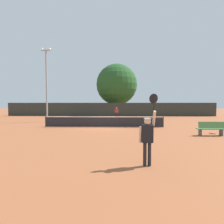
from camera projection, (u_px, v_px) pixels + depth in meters
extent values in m
plane|color=#9E5633|center=(104.00, 127.00, 16.15)|extent=(120.00, 120.00, 0.00)
cube|color=#232328|center=(104.00, 122.00, 16.12)|extent=(10.84, 0.03, 0.91)
cube|color=white|center=(104.00, 117.00, 16.10)|extent=(10.84, 0.04, 0.06)
cylinder|color=#333338|center=(46.00, 121.00, 16.29)|extent=(0.08, 0.08, 1.07)
cylinder|color=#333338|center=(163.00, 121.00, 15.95)|extent=(0.08, 0.08, 1.07)
cube|color=#2D332D|center=(110.00, 109.00, 30.34)|extent=(35.96, 0.12, 2.28)
cube|color=black|center=(147.00, 134.00, 6.03)|extent=(0.38, 0.22, 0.61)
sphere|color=beige|center=(147.00, 122.00, 6.01)|extent=(0.23, 0.23, 0.23)
cylinder|color=white|center=(147.00, 119.00, 6.01)|extent=(0.24, 0.24, 0.04)
cylinder|color=black|center=(145.00, 154.00, 6.07)|extent=(0.12, 0.12, 0.82)
cylinder|color=black|center=(149.00, 154.00, 6.07)|extent=(0.12, 0.12, 0.82)
cylinder|color=beige|center=(140.00, 134.00, 6.04)|extent=(0.09, 0.17, 0.58)
cylinder|color=beige|center=(154.00, 118.00, 6.09)|extent=(0.09, 0.32, 0.56)
cylinder|color=black|center=(154.00, 107.00, 6.13)|extent=(0.04, 0.11, 0.28)
ellipsoid|color=black|center=(154.00, 99.00, 6.17)|extent=(0.30, 0.13, 0.36)
cube|color=red|center=(116.00, 111.00, 27.09)|extent=(0.38, 0.22, 0.57)
sphere|color=#8C6647|center=(116.00, 108.00, 27.07)|extent=(0.22, 0.22, 0.22)
cylinder|color=white|center=(116.00, 108.00, 27.06)|extent=(0.23, 0.23, 0.04)
cylinder|color=black|center=(116.00, 115.00, 27.12)|extent=(0.12, 0.12, 0.77)
cylinder|color=black|center=(117.00, 115.00, 27.12)|extent=(0.12, 0.12, 0.77)
cylinder|color=#8C6647|center=(115.00, 111.00, 27.10)|extent=(0.09, 0.17, 0.54)
cylinder|color=#8C6647|center=(118.00, 111.00, 27.08)|extent=(0.09, 0.15, 0.54)
sphere|color=#CCE033|center=(78.00, 126.00, 16.95)|extent=(0.07, 0.07, 0.07)
cylinder|color=black|center=(213.00, 134.00, 12.38)|extent=(0.28, 0.04, 0.04)
ellipsoid|color=red|center=(211.00, 133.00, 12.70)|extent=(0.28, 0.36, 0.04)
cube|color=#478C4C|center=(211.00, 129.00, 11.84)|extent=(1.80, 0.40, 0.06)
cube|color=#478C4C|center=(212.00, 125.00, 11.65)|extent=(1.80, 0.12, 0.44)
cube|color=#4C4C51|center=(200.00, 132.00, 11.87)|extent=(0.08, 0.36, 0.45)
cube|color=#4C4C51|center=(221.00, 132.00, 11.83)|extent=(0.08, 0.36, 0.45)
cylinder|color=gray|center=(47.00, 87.00, 20.54)|extent=(0.18, 0.18, 8.26)
cube|color=gray|center=(46.00, 50.00, 20.33)|extent=(1.10, 0.10, 0.10)
sphere|color=#F2EDCC|center=(42.00, 49.00, 20.34)|extent=(0.28, 0.28, 0.28)
sphere|color=#F2EDCC|center=(50.00, 49.00, 20.31)|extent=(0.28, 0.28, 0.28)
cylinder|color=brown|center=(117.00, 107.00, 34.83)|extent=(0.56, 0.56, 2.89)
sphere|color=#235123|center=(117.00, 85.00, 34.62)|extent=(8.00, 8.00, 8.00)
cube|color=#B7B7BC|center=(119.00, 110.00, 39.19)|extent=(2.32, 4.37, 0.90)
cube|color=#2D333D|center=(119.00, 107.00, 38.85)|extent=(1.92, 2.36, 0.64)
cylinder|color=black|center=(115.00, 112.00, 40.63)|extent=(0.22, 0.60, 0.60)
cylinder|color=black|center=(122.00, 112.00, 40.58)|extent=(0.22, 0.60, 0.60)
cylinder|color=black|center=(115.00, 112.00, 37.83)|extent=(0.22, 0.60, 0.60)
cylinder|color=black|center=(123.00, 112.00, 37.78)|extent=(0.22, 0.60, 0.60)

